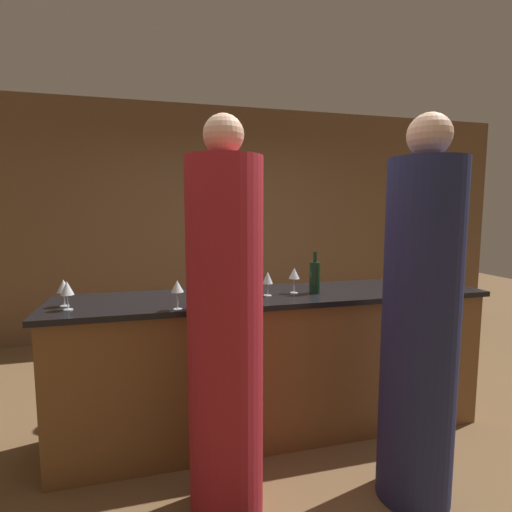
% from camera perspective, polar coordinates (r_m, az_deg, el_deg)
% --- Properties ---
extents(ground_plane, '(14.00, 14.00, 0.00)m').
position_cam_1_polar(ground_plane, '(3.09, 2.78, -23.43)').
color(ground_plane, brown).
extents(back_wall, '(8.00, 0.06, 2.80)m').
position_cam_1_polar(back_wall, '(5.03, -5.50, 4.91)').
color(back_wall, brown).
rests_on(back_wall, ground_plane).
extents(bar_counter, '(2.93, 0.65, 0.98)m').
position_cam_1_polar(bar_counter, '(2.88, 2.84, -14.92)').
color(bar_counter, brown).
rests_on(bar_counter, ground_plane).
extents(bartender, '(0.35, 0.35, 1.80)m').
position_cam_1_polar(bartender, '(3.42, -5.67, -5.46)').
color(bartender, '#4C6B93').
rests_on(bartender, ground_plane).
extents(guest_0, '(0.37, 0.37, 1.99)m').
position_cam_1_polar(guest_0, '(2.01, -4.41, -11.41)').
color(guest_0, maroon).
rests_on(guest_0, ground_plane).
extents(guest_1, '(0.39, 0.39, 2.02)m').
position_cam_1_polar(guest_1, '(2.27, 22.38, -9.45)').
color(guest_1, '#1E234C').
rests_on(guest_1, ground_plane).
extents(wine_bottle_0, '(0.07, 0.07, 0.29)m').
position_cam_1_polar(wine_bottle_0, '(2.75, 8.39, -2.98)').
color(wine_bottle_0, black).
rests_on(wine_bottle_0, bar_counter).
extents(wine_bottle_1, '(0.07, 0.07, 0.30)m').
position_cam_1_polar(wine_bottle_1, '(2.37, -5.92, -4.33)').
color(wine_bottle_1, '#19381E').
rests_on(wine_bottle_1, bar_counter).
extents(wine_glass_0, '(0.07, 0.07, 0.15)m').
position_cam_1_polar(wine_glass_0, '(2.58, -7.19, -3.61)').
color(wine_glass_0, silver).
rests_on(wine_glass_0, bar_counter).
extents(wine_glass_1, '(0.07, 0.07, 0.16)m').
position_cam_1_polar(wine_glass_1, '(2.64, 1.68, -3.21)').
color(wine_glass_1, silver).
rests_on(wine_glass_1, bar_counter).
extents(wine_glass_2, '(0.08, 0.08, 0.16)m').
position_cam_1_polar(wine_glass_2, '(2.61, -25.78, -3.95)').
color(wine_glass_2, silver).
rests_on(wine_glass_2, bar_counter).
extents(wine_glass_3, '(0.07, 0.07, 0.17)m').
position_cam_1_polar(wine_glass_3, '(2.51, -25.38, -4.26)').
color(wine_glass_3, silver).
rests_on(wine_glass_3, bar_counter).
extents(wine_glass_4, '(0.07, 0.07, 0.18)m').
position_cam_1_polar(wine_glass_4, '(2.73, 5.47, -2.56)').
color(wine_glass_4, silver).
rests_on(wine_glass_4, bar_counter).
extents(wine_glass_5, '(0.07, 0.07, 0.17)m').
position_cam_1_polar(wine_glass_5, '(2.32, -11.20, -4.39)').
color(wine_glass_5, silver).
rests_on(wine_glass_5, bar_counter).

